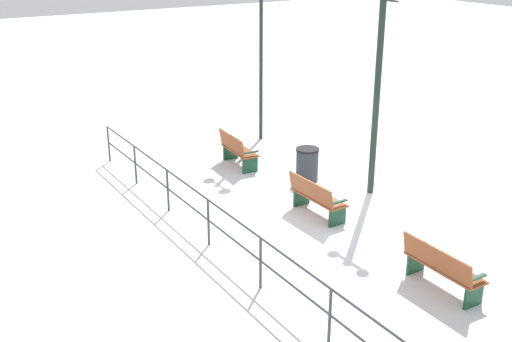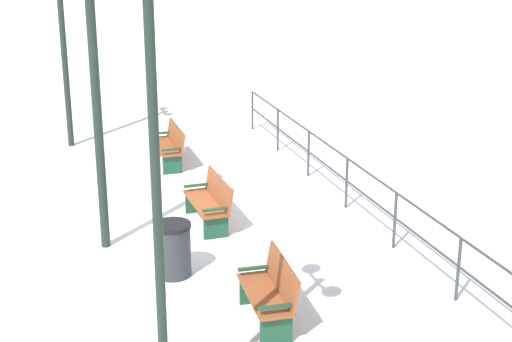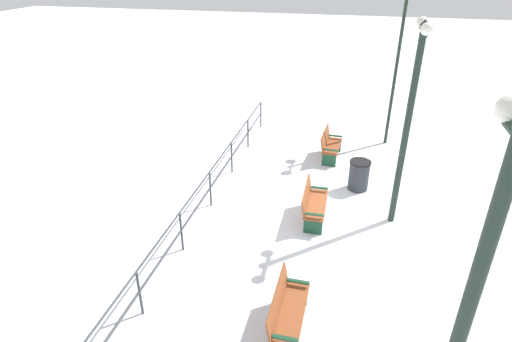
% 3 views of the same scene
% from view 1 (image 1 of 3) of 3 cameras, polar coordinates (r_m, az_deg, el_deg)
% --- Properties ---
extents(ground_plane, '(80.00, 80.00, 0.00)m').
position_cam_1_polar(ground_plane, '(14.28, 5.97, -3.86)').
color(ground_plane, white).
rests_on(ground_plane, ground).
extents(bench_nearest, '(0.53, 1.55, 0.87)m').
position_cam_1_polar(bench_nearest, '(11.57, 16.42, -8.33)').
color(bench_nearest, brown).
rests_on(bench_nearest, ground).
extents(bench_second, '(0.57, 1.50, 0.88)m').
position_cam_1_polar(bench_second, '(14.00, 5.47, -2.36)').
color(bench_second, brown).
rests_on(bench_second, ground).
extents(bench_third, '(0.64, 1.42, 0.92)m').
position_cam_1_polar(bench_third, '(16.92, -1.71, 1.92)').
color(bench_third, brown).
rests_on(bench_third, ground).
extents(lamppost_middle, '(0.25, 1.13, 4.81)m').
position_cam_1_polar(lamppost_middle, '(14.73, 11.03, 9.05)').
color(lamppost_middle, '#1E2D23').
rests_on(lamppost_middle, ground).
extents(lamppost_far, '(0.31, 1.13, 5.27)m').
position_cam_1_polar(lamppost_far, '(18.55, 0.47, 14.49)').
color(lamppost_far, '#1E2D23').
rests_on(lamppost_far, ground).
extents(waterfront_railing, '(0.05, 11.81, 1.01)m').
position_cam_1_polar(waterfront_railing, '(12.58, -4.35, -3.89)').
color(waterfront_railing, '#383D42').
rests_on(waterfront_railing, ground).
extents(trash_bin, '(0.59, 0.59, 0.87)m').
position_cam_1_polar(trash_bin, '(15.96, 4.65, 0.58)').
color(trash_bin, '#2D3338').
rests_on(trash_bin, ground).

